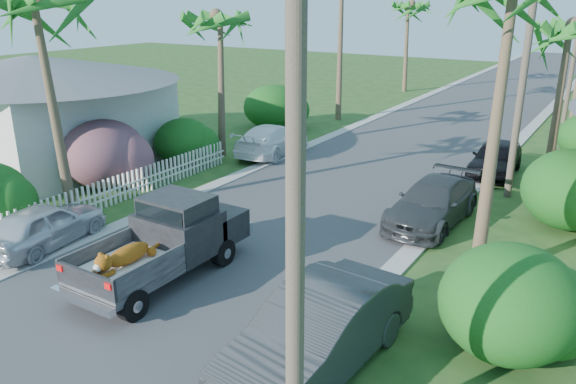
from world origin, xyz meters
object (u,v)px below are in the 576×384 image
Objects in this scene: parked_car_ln at (44,226)px; utility_pole_a at (296,191)px; utility_pole_b at (524,69)px; parked_car_lf at (272,140)px; palm_r_b at (571,26)px; palm_l_b at (218,16)px; utility_pole_c at (576,42)px; parked_car_rn at (318,332)px; house_left at (38,114)px; palm_l_d at (409,4)px; parked_car_rm at (433,203)px; parked_car_rf at (495,158)px; pickup_truck at (171,237)px.

parked_car_ln is 0.43× the size of utility_pole_a.
utility_pole_b is at bearing 90.00° from utility_pole_a.
palm_r_b is at bearing -177.81° from parked_car_lf.
palm_l_b is 20.30m from utility_pole_c.
house_left is at bearing 163.64° from parked_car_rn.
house_left is at bearing -103.54° from palm_l_d.
palm_l_b is 0.96× the size of palm_l_d.
palm_r_b is 0.80× the size of utility_pole_c.
utility_pole_b is (12.10, -21.00, -1.84)m from palm_l_d.
house_left is 1.00× the size of utility_pole_a.
parked_car_lf is at bearing 124.64° from utility_pole_a.
utility_pole_b is at bearing 71.13° from parked_car_rm.
parked_car_lf is (-9.61, 12.85, -0.13)m from parked_car_rn.
utility_pole_b is at bearing -68.56° from parked_car_rf.
palm_r_b is at bearing -55.41° from palm_l_d.
pickup_truck is at bearing -119.47° from utility_pole_b.
parked_car_rf is 9.77m from parked_car_lf.
house_left reaches higher than pickup_truck.
palm_l_d is (0.30, 22.00, 0.29)m from palm_l_b.
parked_car_rf is 13.06m from palm_l_b.
utility_pole_a is (10.58, -15.32, 3.91)m from parked_car_lf.
parked_car_lf is at bearing 178.29° from utility_pole_b.
pickup_truck is 0.57× the size of utility_pole_a.
palm_l_d is (-5.89, 31.99, 5.43)m from pickup_truck.
parked_car_ln is 0.81× the size of parked_car_lf.
utility_pole_a is at bearing -93.37° from palm_r_b.
parked_car_lf is 0.53× the size of utility_pole_c.
parked_car_ln is 0.50× the size of palm_l_d.
pickup_truck is 13.12m from utility_pole_b.
pickup_truck is at bearing -79.56° from palm_l_d.
pickup_truck is 1.33× the size of parked_car_ln.
utility_pole_b is (1.54, 3.99, 3.92)m from parked_car_rm.
utility_pole_b reaches higher than house_left.
palm_l_b is at bearing -127.78° from utility_pole_c.
palm_l_d reaches higher than palm_r_b.
parked_car_ln is 11.69m from utility_pole_a.
house_left is (-6.20, -5.00, -4.03)m from palm_l_b.
parked_car_lf is 21.52m from palm_l_d.
utility_pole_b is (10.51, 11.73, 3.94)m from parked_car_ln.
parked_car_rn is 18.84m from house_left.
utility_pole_a is (10.51, -3.27, 3.94)m from parked_car_ln.
utility_pole_a is at bearing -79.78° from parked_car_rm.
utility_pole_a is at bearing -25.82° from house_left.
utility_pole_a is 15.00m from utility_pole_b.
parked_car_ln is 12.20m from palm_l_b.
utility_pole_c is at bearing -119.25° from parked_car_ln.
palm_l_d is at bearing 119.95° from utility_pole_b.
parked_car_rm is 19.45m from utility_pole_c.
house_left is at bearing -157.80° from palm_r_b.
parked_car_lf is at bearing -168.55° from parked_car_rf.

